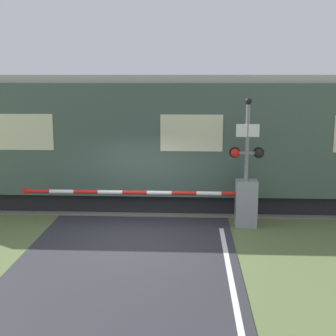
% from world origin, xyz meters
% --- Properties ---
extents(ground_plane, '(80.00, 80.00, 0.00)m').
position_xyz_m(ground_plane, '(0.00, 0.00, 0.00)').
color(ground_plane, '#5B6B3D').
extents(track_bed, '(36.00, 3.20, 0.13)m').
position_xyz_m(track_bed, '(0.00, 3.67, 0.02)').
color(track_bed, slate).
rests_on(track_bed, ground_plane).
extents(train, '(18.31, 2.99, 4.22)m').
position_xyz_m(train, '(1.44, 3.67, 2.16)').
color(train, black).
rests_on(train, ground_plane).
extents(crossing_barrier, '(6.70, 0.44, 1.33)m').
position_xyz_m(crossing_barrier, '(2.43, 1.32, 0.72)').
color(crossing_barrier, gray).
rests_on(crossing_barrier, ground_plane).
extents(signal_post, '(0.95, 0.26, 3.61)m').
position_xyz_m(signal_post, '(2.96, 1.21, 2.06)').
color(signal_post, gray).
rests_on(signal_post, ground_plane).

